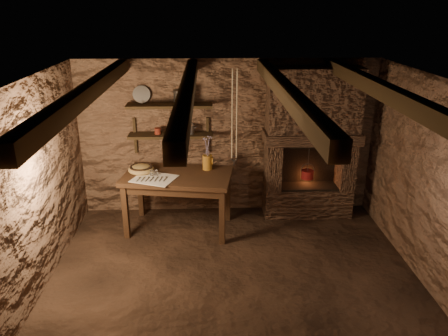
{
  "coord_description": "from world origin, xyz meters",
  "views": [
    {
      "loc": [
        -0.3,
        -4.44,
        3.16
      ],
      "look_at": [
        -0.09,
        0.9,
        1.12
      ],
      "focal_mm": 35.0,
      "sensor_mm": 36.0,
      "label": 1
    }
  ],
  "objects_px": {
    "wooden_bowl": "(141,169)",
    "work_table": "(179,200)",
    "iron_stockpot": "(182,98)",
    "stoneware_jug": "(207,155)",
    "red_pot": "(307,174)"
  },
  "relations": [
    {
      "from": "work_table",
      "to": "iron_stockpot",
      "type": "distance_m",
      "value": 1.48
    },
    {
      "from": "work_table",
      "to": "iron_stockpot",
      "type": "bearing_deg",
      "value": 90.23
    },
    {
      "from": "wooden_bowl",
      "to": "red_pot",
      "type": "relative_size",
      "value": 0.69
    },
    {
      "from": "stoneware_jug",
      "to": "red_pot",
      "type": "bearing_deg",
      "value": 4.71
    },
    {
      "from": "work_table",
      "to": "red_pot",
      "type": "xyz_separation_m",
      "value": [
        1.96,
        0.37,
        0.23
      ]
    },
    {
      "from": "wooden_bowl",
      "to": "iron_stockpot",
      "type": "bearing_deg",
      "value": 33.26
    },
    {
      "from": "wooden_bowl",
      "to": "work_table",
      "type": "bearing_deg",
      "value": -10.23
    },
    {
      "from": "stoneware_jug",
      "to": "wooden_bowl",
      "type": "distance_m",
      "value": 0.97
    },
    {
      "from": "stoneware_jug",
      "to": "red_pot",
      "type": "height_order",
      "value": "stoneware_jug"
    },
    {
      "from": "stoneware_jug",
      "to": "iron_stockpot",
      "type": "height_order",
      "value": "iron_stockpot"
    },
    {
      "from": "work_table",
      "to": "iron_stockpot",
      "type": "relative_size",
      "value": 6.59
    },
    {
      "from": "work_table",
      "to": "wooden_bowl",
      "type": "bearing_deg",
      "value": 178.77
    },
    {
      "from": "work_table",
      "to": "stoneware_jug",
      "type": "relative_size",
      "value": 3.26
    },
    {
      "from": "stoneware_jug",
      "to": "iron_stockpot",
      "type": "xyz_separation_m",
      "value": [
        -0.35,
        0.31,
        0.78
      ]
    },
    {
      "from": "iron_stockpot",
      "to": "red_pot",
      "type": "bearing_deg",
      "value": -3.65
    }
  ]
}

